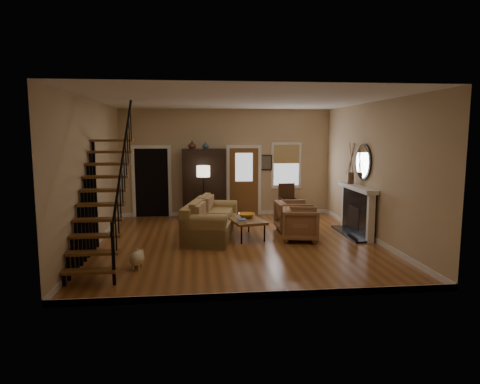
{
  "coord_description": "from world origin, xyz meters",
  "views": [
    {
      "loc": [
        -0.99,
        -9.77,
        2.55
      ],
      "look_at": [
        0.1,
        0.4,
        1.15
      ],
      "focal_mm": 32.0,
      "sensor_mm": 36.0,
      "label": 1
    }
  ],
  "objects": [
    {
      "name": "armoire",
      "position": [
        -0.7,
        3.15,
        1.05
      ],
      "size": [
        1.3,
        0.6,
        2.1
      ],
      "primitive_type": null,
      "color": "black",
      "rests_on": "ground"
    },
    {
      "name": "sofa",
      "position": [
        -0.6,
        0.56,
        0.44
      ],
      "size": [
        1.5,
        2.54,
        0.88
      ],
      "primitive_type": null,
      "rotation": [
        0.0,
        0.0,
        -0.21
      ],
      "color": "olive",
      "rests_on": "ground"
    },
    {
      "name": "vase_a",
      "position": [
        -1.05,
        3.05,
        2.22
      ],
      "size": [
        0.24,
        0.24,
        0.25
      ],
      "primitive_type": "imported",
      "color": "#4C2619",
      "rests_on": "armoire"
    },
    {
      "name": "bowl",
      "position": [
        0.29,
        0.61,
        0.53
      ],
      "size": [
        0.42,
        0.42,
        0.1
      ],
      "primitive_type": "imported",
      "color": "orange",
      "rests_on": "coffee_table"
    },
    {
      "name": "room",
      "position": [
        -0.41,
        1.76,
        1.51
      ],
      "size": [
        7.0,
        7.33,
        3.3
      ],
      "color": "brown",
      "rests_on": "ground"
    },
    {
      "name": "floor_lamp",
      "position": [
        -0.74,
        2.35,
        0.82
      ],
      "size": [
        0.49,
        0.49,
        1.65
      ],
      "primitive_type": null,
      "rotation": [
        0.0,
        0.0,
        -0.37
      ],
      "color": "black",
      "rests_on": "ground"
    },
    {
      "name": "coffee_table",
      "position": [
        0.24,
        0.46,
        0.24
      ],
      "size": [
        0.99,
        1.37,
        0.48
      ],
      "primitive_type": null,
      "rotation": [
        0.0,
        0.0,
        0.23
      ],
      "color": "brown",
      "rests_on": "ground"
    },
    {
      "name": "vase_b",
      "position": [
        -0.65,
        3.05,
        2.21
      ],
      "size": [
        0.2,
        0.2,
        0.21
      ],
      "primitive_type": "imported",
      "color": "#334C60",
      "rests_on": "armoire"
    },
    {
      "name": "fireplace",
      "position": [
        3.13,
        0.5,
        0.74
      ],
      "size": [
        0.33,
        1.95,
        2.3
      ],
      "color": "black",
      "rests_on": "ground"
    },
    {
      "name": "staircase",
      "position": [
        -2.78,
        -1.3,
        1.6
      ],
      "size": [
        0.94,
        2.8,
        3.2
      ],
      "primitive_type": null,
      "color": "brown",
      "rests_on": "ground"
    },
    {
      "name": "dog",
      "position": [
        -2.1,
        -1.71,
        0.17
      ],
      "size": [
        0.32,
        0.48,
        0.33
      ],
      "primitive_type": null,
      "rotation": [
        0.0,
        0.0,
        -0.11
      ],
      "color": "beige",
      "rests_on": "ground"
    },
    {
      "name": "armchair_right",
      "position": [
        1.58,
        1.02,
        0.4
      ],
      "size": [
        0.89,
        0.87,
        0.81
      ],
      "primitive_type": "imported",
      "rotation": [
        0.0,
        0.0,
        1.58
      ],
      "color": "brown",
      "rests_on": "ground"
    },
    {
      "name": "books",
      "position": [
        0.12,
        0.16,
        0.5
      ],
      "size": [
        0.23,
        0.31,
        0.06
      ],
      "primitive_type": null,
      "color": "beige",
      "rests_on": "coffee_table"
    },
    {
      "name": "armchair_left",
      "position": [
        1.53,
        0.06,
        0.39
      ],
      "size": [
        1.01,
        0.99,
        0.78
      ],
      "primitive_type": "imported",
      "rotation": [
        0.0,
        0.0,
        1.37
      ],
      "color": "brown",
      "rests_on": "ground"
    },
    {
      "name": "side_chair",
      "position": [
        1.85,
        2.95,
        0.51
      ],
      "size": [
        0.54,
        0.54,
        1.02
      ],
      "primitive_type": null,
      "color": "#392112",
      "rests_on": "ground"
    }
  ]
}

